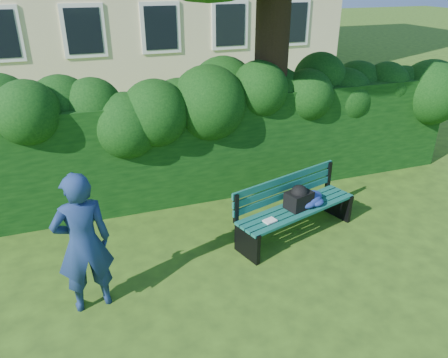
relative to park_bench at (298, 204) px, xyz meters
name	(u,v)px	position (x,y,z in m)	size (l,w,h in m)	color
ground	(238,257)	(-1.07, -0.30, -0.50)	(80.00, 80.00, 0.00)	#2E4816
hedge	(193,145)	(-1.07, 1.90, 0.40)	(10.00, 1.00, 1.80)	black
park_bench	(298,204)	(0.00, 0.00, 0.00)	(2.07, 1.09, 0.89)	#10544B
man_reading	(83,243)	(-3.07, -0.60, 0.37)	(0.64, 0.42, 1.75)	navy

